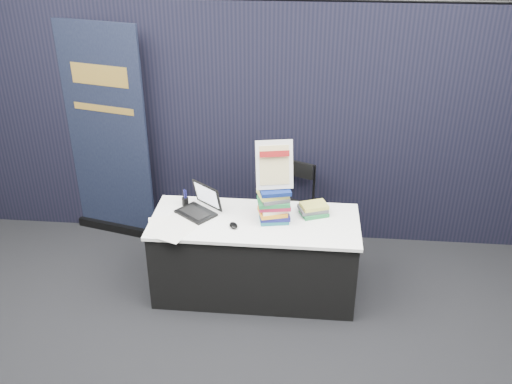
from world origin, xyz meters
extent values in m
plane|color=black|center=(0.00, 0.00, 0.00)|extent=(8.00, 8.00, 0.00)
cube|color=#A9A8A0|center=(0.00, 4.00, 1.75)|extent=(8.00, 0.02, 3.50)
cube|color=black|center=(0.00, 1.60, 1.20)|extent=(6.00, 0.08, 2.40)
cube|color=black|center=(0.00, 0.55, 0.36)|extent=(1.76, 0.71, 0.72)
cube|color=white|center=(0.00, 0.55, 0.73)|extent=(1.80, 0.75, 0.03)
cube|color=black|center=(-0.52, 0.60, 0.76)|extent=(0.40, 0.38, 0.02)
cube|color=black|center=(-0.52, 0.72, 0.88)|extent=(0.29, 0.25, 0.23)
cube|color=white|center=(-0.52, 0.71, 0.88)|extent=(0.24, 0.21, 0.18)
ellipsoid|color=black|center=(-0.17, 0.42, 0.77)|extent=(0.10, 0.12, 0.03)
cube|color=white|center=(-0.76, 0.44, 0.75)|extent=(0.34, 0.28, 0.00)
cube|color=white|center=(-0.70, 0.27, 0.75)|extent=(0.38, 0.33, 0.00)
cube|color=white|center=(-0.62, 0.46, 0.75)|extent=(0.35, 0.29, 0.00)
cylinder|color=black|center=(-0.65, 0.75, 0.79)|extent=(0.08, 0.08, 0.08)
cube|color=#1B5C66|center=(0.16, 0.56, 0.77)|extent=(0.29, 0.25, 0.03)
cube|color=#131554|center=(0.16, 0.56, 0.80)|extent=(0.29, 0.25, 0.03)
cube|color=orange|center=(0.16, 0.56, 0.84)|extent=(0.29, 0.25, 0.03)
cube|color=#FCF5CE|center=(0.16, 0.56, 0.87)|extent=(0.29, 0.25, 0.03)
cube|color=maroon|center=(0.16, 0.56, 0.90)|extent=(0.29, 0.25, 0.03)
cube|color=#1D6D38|center=(0.16, 0.56, 0.94)|extent=(0.29, 0.25, 0.03)
cube|color=#4D4E52|center=(0.16, 0.56, 0.97)|extent=(0.29, 0.25, 0.03)
cube|color=#BEBB4C|center=(0.16, 0.56, 1.01)|extent=(0.29, 0.25, 0.03)
cube|color=navy|center=(0.16, 0.56, 1.04)|extent=(0.29, 0.25, 0.03)
cube|color=#1D6D38|center=(0.50, 0.70, 0.77)|extent=(0.27, 0.24, 0.03)
cube|color=#4D4E52|center=(0.50, 0.70, 0.80)|extent=(0.27, 0.24, 0.03)
cube|color=#BEBB4C|center=(0.50, 0.70, 0.83)|extent=(0.27, 0.24, 0.03)
cube|color=black|center=(0.16, 0.54, 1.07)|extent=(0.20, 0.06, 0.02)
cylinder|color=black|center=(0.08, 0.63, 1.19)|extent=(0.03, 0.10, 0.30)
cylinder|color=black|center=(0.24, 0.63, 1.19)|extent=(0.03, 0.10, 0.30)
cube|color=silver|center=(0.16, 0.59, 1.26)|extent=(0.33, 0.18, 0.40)
cube|color=#CEBE81|center=(0.16, 0.58, 1.26)|extent=(0.26, 0.14, 0.32)
cube|color=maroon|center=(0.16, 0.58, 1.37)|extent=(0.25, 0.06, 0.05)
cube|color=black|center=(-1.56, 1.44, 0.04)|extent=(0.94, 0.33, 0.09)
cube|color=black|center=(-1.56, 1.46, 1.11)|extent=(0.87, 0.25, 2.22)
cube|color=gold|center=(-1.56, 1.45, 1.72)|extent=(0.60, 0.15, 0.20)
cube|color=gold|center=(-1.56, 1.45, 1.39)|extent=(0.65, 0.17, 0.07)
cylinder|color=black|center=(0.11, 1.03, 0.22)|extent=(0.02, 0.02, 0.45)
cylinder|color=black|center=(0.51, 1.03, 0.22)|extent=(0.02, 0.02, 0.45)
cylinder|color=black|center=(0.11, 1.42, 0.22)|extent=(0.02, 0.02, 0.45)
cylinder|color=black|center=(0.51, 1.42, 0.22)|extent=(0.02, 0.02, 0.45)
cube|color=black|center=(0.31, 1.23, 0.47)|extent=(0.55, 0.55, 0.04)
cube|color=black|center=(0.31, 1.42, 0.84)|extent=(0.38, 0.18, 0.16)
camera|label=1|loc=(0.41, -3.66, 3.26)|focal=40.00mm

